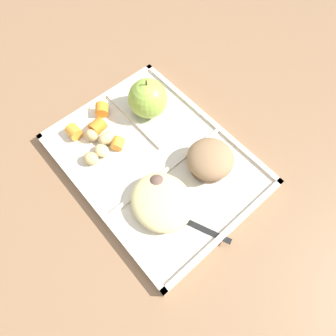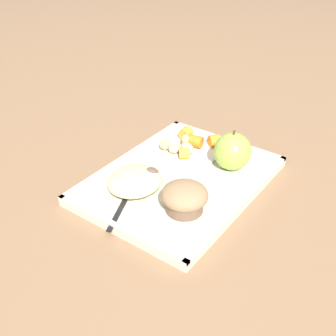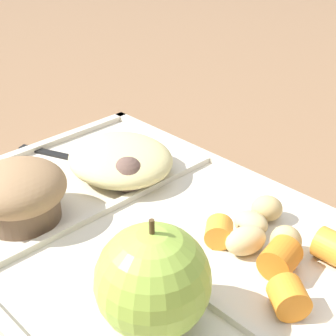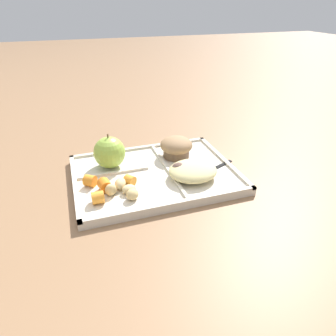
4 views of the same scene
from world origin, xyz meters
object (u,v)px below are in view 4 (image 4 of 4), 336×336
(lunch_tray, at_px, (155,175))
(green_apple, at_px, (110,152))
(plastic_fork, at_px, (208,172))
(bran_muffin, at_px, (176,147))

(lunch_tray, height_order, green_apple, green_apple)
(green_apple, height_order, plastic_fork, green_apple)
(green_apple, distance_m, bran_muffin, 0.18)
(green_apple, xyz_separation_m, plastic_fork, (0.22, -0.10, -0.04))
(green_apple, relative_size, plastic_fork, 0.60)
(lunch_tray, bearing_deg, plastic_fork, -17.65)
(lunch_tray, relative_size, green_apple, 4.38)
(bran_muffin, bearing_deg, green_apple, -180.00)
(bran_muffin, bearing_deg, lunch_tray, -141.06)
(lunch_tray, bearing_deg, bran_muffin, 38.94)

